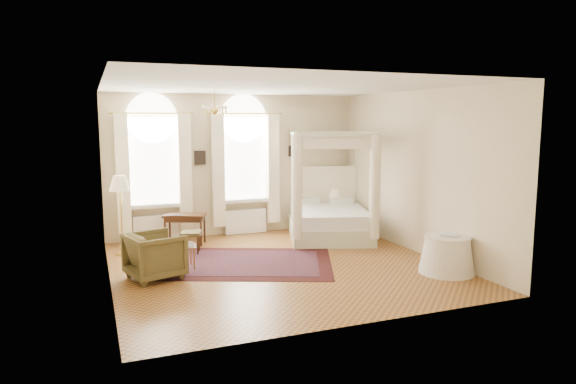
% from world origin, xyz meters
% --- Properties ---
extents(ground, '(6.00, 6.00, 0.00)m').
position_xyz_m(ground, '(0.00, 0.00, 0.00)').
color(ground, '#9D662D').
rests_on(ground, ground).
extents(room_walls, '(6.00, 6.00, 6.00)m').
position_xyz_m(room_walls, '(0.00, 0.00, 1.98)').
color(room_walls, beige).
rests_on(room_walls, ground).
extents(window_left, '(1.62, 0.27, 3.29)m').
position_xyz_m(window_left, '(-1.90, 2.87, 1.49)').
color(window_left, white).
rests_on(window_left, room_walls).
extents(window_right, '(1.62, 0.27, 3.29)m').
position_xyz_m(window_right, '(0.20, 2.87, 1.49)').
color(window_right, white).
rests_on(window_right, room_walls).
extents(chandelier, '(0.51, 0.45, 0.50)m').
position_xyz_m(chandelier, '(-0.90, 1.20, 2.91)').
color(chandelier, gold).
rests_on(chandelier, room_walls).
extents(wall_pictures, '(2.54, 0.03, 0.39)m').
position_xyz_m(wall_pictures, '(0.09, 2.97, 1.89)').
color(wall_pictures, black).
rests_on(wall_pictures, room_walls).
extents(canopy_bed, '(2.42, 2.69, 2.44)m').
position_xyz_m(canopy_bed, '(1.88, 1.79, 0.56)').
color(canopy_bed, beige).
rests_on(canopy_bed, ground).
extents(nightstand, '(0.50, 0.48, 0.56)m').
position_xyz_m(nightstand, '(2.44, 2.70, 0.28)').
color(nightstand, black).
rests_on(nightstand, ground).
extents(nightstand_lamp, '(0.30, 0.30, 0.43)m').
position_xyz_m(nightstand_lamp, '(2.47, 2.70, 0.84)').
color(nightstand_lamp, gold).
rests_on(nightstand_lamp, nightstand).
extents(writing_desk, '(1.00, 0.79, 0.67)m').
position_xyz_m(writing_desk, '(-1.34, 2.35, 0.57)').
color(writing_desk, black).
rests_on(writing_desk, ground).
extents(laptop, '(0.35, 0.30, 0.02)m').
position_xyz_m(laptop, '(-1.54, 2.28, 0.68)').
color(laptop, black).
rests_on(laptop, writing_desk).
extents(stool, '(0.49, 0.49, 0.45)m').
position_xyz_m(stool, '(-1.37, 1.52, 0.38)').
color(stool, '#4F4121').
rests_on(stool, ground).
extents(armchair, '(1.09, 1.07, 0.80)m').
position_xyz_m(armchair, '(-2.26, 0.06, 0.40)').
color(armchair, '#4D4221').
rests_on(armchair, ground).
extents(coffee_table, '(0.67, 0.47, 0.45)m').
position_xyz_m(coffee_table, '(-1.83, 0.48, 0.40)').
color(coffee_table, silver).
rests_on(coffee_table, ground).
extents(floor_lamp, '(0.41, 0.41, 1.61)m').
position_xyz_m(floor_lamp, '(-2.69, 1.93, 1.38)').
color(floor_lamp, gold).
rests_on(floor_lamp, ground).
extents(oriental_rug, '(3.79, 3.31, 0.01)m').
position_xyz_m(oriental_rug, '(-0.50, 0.39, 0.01)').
color(oriental_rug, '#400F10').
rests_on(oriental_rug, ground).
extents(side_table, '(0.98, 0.98, 0.67)m').
position_xyz_m(side_table, '(2.62, -1.49, 0.33)').
color(side_table, white).
rests_on(side_table, ground).
extents(book, '(0.35, 0.37, 0.03)m').
position_xyz_m(book, '(2.58, -1.57, 0.68)').
color(book, black).
rests_on(book, side_table).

